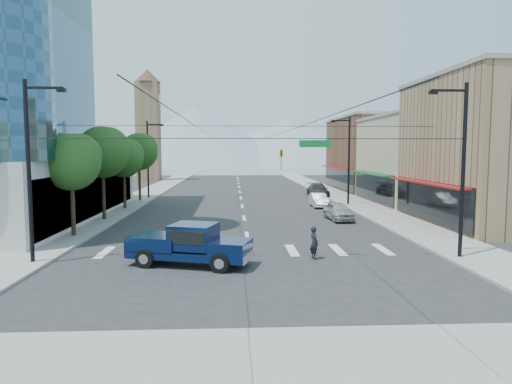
# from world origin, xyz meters

# --- Properties ---
(ground) EXTENTS (160.00, 160.00, 0.00)m
(ground) POSITION_xyz_m (0.00, 0.00, 0.00)
(ground) COLOR #28282B
(ground) RESTS_ON ground
(sidewalk_left) EXTENTS (4.00, 120.00, 0.15)m
(sidewalk_left) POSITION_xyz_m (-12.00, 40.00, 0.07)
(sidewalk_left) COLOR gray
(sidewalk_left) RESTS_ON ground
(sidewalk_right) EXTENTS (4.00, 120.00, 0.15)m
(sidewalk_right) POSITION_xyz_m (12.00, 40.00, 0.07)
(sidewalk_right) COLOR gray
(sidewalk_right) RESTS_ON ground
(sidewalk_cross) EXTENTS (28.00, 4.00, 0.15)m
(sidewalk_cross) POSITION_xyz_m (0.00, -12.00, 0.07)
(sidewalk_cross) COLOR gray
(sidewalk_cross) RESTS_ON ground
(shop_near) EXTENTS (12.00, 14.00, 11.00)m
(shop_near) POSITION_xyz_m (20.00, 10.00, 5.50)
(shop_near) COLOR #8C6B4C
(shop_near) RESTS_ON ground
(shop_mid) EXTENTS (12.00, 14.00, 9.00)m
(shop_mid) POSITION_xyz_m (20.00, 24.00, 4.50)
(shop_mid) COLOR tan
(shop_mid) RESTS_ON ground
(shop_far) EXTENTS (12.00, 18.00, 10.00)m
(shop_far) POSITION_xyz_m (20.00, 40.00, 5.00)
(shop_far) COLOR brown
(shop_far) RESTS_ON ground
(clock_tower) EXTENTS (4.80, 4.80, 20.40)m
(clock_tower) POSITION_xyz_m (-16.50, 62.00, 10.64)
(clock_tower) COLOR #8C6B4C
(clock_tower) RESTS_ON ground
(mountain_left) EXTENTS (80.00, 80.00, 22.00)m
(mountain_left) POSITION_xyz_m (-15.00, 150.00, 11.00)
(mountain_left) COLOR gray
(mountain_left) RESTS_ON ground
(mountain_right) EXTENTS (90.00, 90.00, 18.00)m
(mountain_right) POSITION_xyz_m (20.00, 160.00, 9.00)
(mountain_right) COLOR gray
(mountain_right) RESTS_ON ground
(tree_near) EXTENTS (3.65, 3.64, 6.71)m
(tree_near) POSITION_xyz_m (-11.07, 6.10, 4.99)
(tree_near) COLOR black
(tree_near) RESTS_ON ground
(tree_midnear) EXTENTS (4.09, 4.09, 7.52)m
(tree_midnear) POSITION_xyz_m (-11.07, 13.10, 5.59)
(tree_midnear) COLOR black
(tree_midnear) RESTS_ON ground
(tree_midfar) EXTENTS (3.65, 3.64, 6.71)m
(tree_midfar) POSITION_xyz_m (-11.07, 20.10, 4.99)
(tree_midfar) COLOR black
(tree_midfar) RESTS_ON ground
(tree_far) EXTENTS (4.09, 4.09, 7.52)m
(tree_far) POSITION_xyz_m (-11.07, 27.10, 5.59)
(tree_far) COLOR black
(tree_far) RESTS_ON ground
(signal_rig) EXTENTS (21.80, 0.20, 9.00)m
(signal_rig) POSITION_xyz_m (0.19, -1.00, 4.64)
(signal_rig) COLOR black
(signal_rig) RESTS_ON ground
(lamp_pole_nw) EXTENTS (2.00, 0.25, 9.00)m
(lamp_pole_nw) POSITION_xyz_m (-10.67, 30.00, 4.94)
(lamp_pole_nw) COLOR black
(lamp_pole_nw) RESTS_ON ground
(lamp_pole_ne) EXTENTS (2.00, 0.25, 9.00)m
(lamp_pole_ne) POSITION_xyz_m (10.67, 22.00, 4.94)
(lamp_pole_ne) COLOR black
(lamp_pole_ne) RESTS_ON ground
(pickup_truck) EXTENTS (6.39, 3.75, 2.05)m
(pickup_truck) POSITION_xyz_m (-3.05, -1.49, 1.07)
(pickup_truck) COLOR #08173D
(pickup_truck) RESTS_ON ground
(pedestrian) EXTENTS (0.58, 0.72, 1.71)m
(pedestrian) POSITION_xyz_m (3.28, -0.57, 0.86)
(pedestrian) COLOR black
(pedestrian) RESTS_ON ground
(parked_car_near) EXTENTS (2.00, 4.37, 1.45)m
(parked_car_near) POSITION_xyz_m (7.60, 12.51, 0.73)
(parked_car_near) COLOR #B1B0B5
(parked_car_near) RESTS_ON ground
(parked_car_mid) EXTENTS (1.46, 4.11, 1.35)m
(parked_car_mid) POSITION_xyz_m (7.60, 21.19, 0.68)
(parked_car_mid) COLOR silver
(parked_car_mid) RESTS_ON ground
(parked_car_far) EXTENTS (2.38, 5.53, 1.59)m
(parked_car_far) POSITION_xyz_m (9.40, 31.15, 0.79)
(parked_car_far) COLOR #2C2C2E
(parked_car_far) RESTS_ON ground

